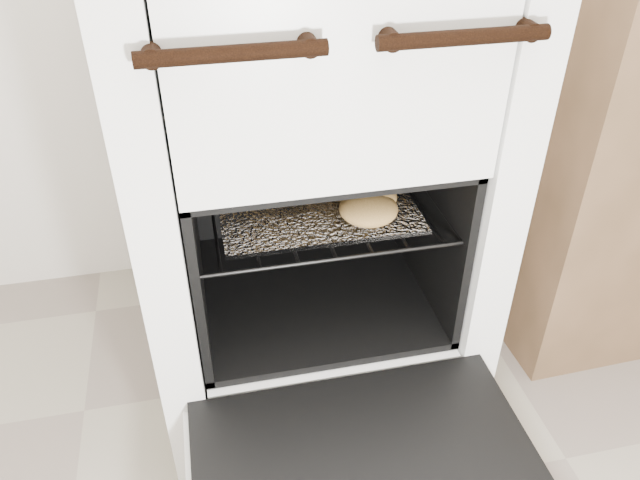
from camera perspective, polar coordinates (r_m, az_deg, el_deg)
The scene contains 4 objects.
stove at distance 1.31m, azimuth -1.50°, elevation 5.89°, with size 0.66×0.73×1.00m.
oven_rack at distance 1.25m, azimuth -0.86°, elevation 4.12°, with size 0.48×0.46×0.01m.
foil_sheet at distance 1.22m, azimuth -0.65°, elevation 3.87°, with size 0.37×0.33×0.01m, color silver.
baked_rolls at distance 1.25m, azimuth 1.70°, elevation 6.13°, with size 0.35×0.35×0.05m.
Camera 1 is at (-0.34, 0.01, 1.13)m, focal length 35.00 mm.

